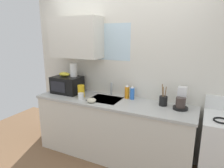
{
  "coord_description": "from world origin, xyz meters",
  "views": [
    {
      "loc": [
        1.19,
        -2.46,
        1.84
      ],
      "look_at": [
        0.0,
        0.0,
        1.15
      ],
      "focal_mm": 31.62,
      "sensor_mm": 36.0,
      "label": 1
    }
  ],
  "objects": [
    {
      "name": "kitchen_wall_assembly",
      "position": [
        -0.12,
        0.31,
        1.35
      ],
      "size": [
        3.12,
        0.42,
        2.5
      ],
      "color": "silver",
      "rests_on": "ground"
    },
    {
      "name": "small_bowl",
      "position": [
        -0.23,
        -0.2,
        0.93
      ],
      "size": [
        0.13,
        0.13,
        0.06
      ],
      "primitive_type": "ellipsoid",
      "color": "beige",
      "rests_on": "counter_unit"
    },
    {
      "name": "cereal_canister",
      "position": [
        -0.5,
        -0.05,
        0.99
      ],
      "size": [
        0.1,
        0.1,
        0.19
      ],
      "primitive_type": "cylinder",
      "color": "gold",
      "rests_on": "counter_unit"
    },
    {
      "name": "paper_towel_roll",
      "position": [
        -0.74,
        0.1,
        1.28
      ],
      "size": [
        0.11,
        0.11,
        0.22
      ],
      "primitive_type": "cylinder",
      "color": "white",
      "rests_on": "microwave"
    },
    {
      "name": "mug_white",
      "position": [
        -0.45,
        -0.14,
        0.95
      ],
      "size": [
        0.08,
        0.08,
        0.09
      ],
      "primitive_type": "cylinder",
      "color": "white",
      "rests_on": "counter_unit"
    },
    {
      "name": "counter_unit",
      "position": [
        -0.0,
        0.0,
        0.46
      ],
      "size": [
        2.35,
        0.63,
        0.9
      ],
      "color": "silver",
      "rests_on": "ground"
    },
    {
      "name": "banana_bunch",
      "position": [
        -0.89,
        0.05,
        1.2
      ],
      "size": [
        0.2,
        0.11,
        0.07
      ],
      "primitive_type": "ellipsoid",
      "color": "gold",
      "rests_on": "microwave"
    },
    {
      "name": "microwave",
      "position": [
        -0.84,
        0.05,
        1.04
      ],
      "size": [
        0.46,
        0.35,
        0.27
      ],
      "color": "black",
      "rests_on": "counter_unit"
    },
    {
      "name": "utensil_crock",
      "position": [
        0.71,
        0.12,
        0.97
      ],
      "size": [
        0.11,
        0.11,
        0.3
      ],
      "color": "black",
      "rests_on": "counter_unit"
    },
    {
      "name": "dish_soap_bottle_blue",
      "position": [
        0.24,
        0.19,
        1.0
      ],
      "size": [
        0.07,
        0.07,
        0.21
      ],
      "color": "blue",
      "rests_on": "counter_unit"
    },
    {
      "name": "coffee_maker",
      "position": [
        0.94,
        0.11,
        1.0
      ],
      "size": [
        0.19,
        0.21,
        0.28
      ],
      "color": "black",
      "rests_on": "counter_unit"
    },
    {
      "name": "dish_soap_bottle_orange",
      "position": [
        0.15,
        0.2,
        1.0
      ],
      "size": [
        0.07,
        0.07,
        0.21
      ],
      "color": "orange",
      "rests_on": "counter_unit"
    },
    {
      "name": "sink_faucet",
      "position": [
        -0.13,
        0.24,
        1.0
      ],
      "size": [
        0.03,
        0.03,
        0.21
      ],
      "primitive_type": "cylinder",
      "color": "#B2B5BA",
      "rests_on": "counter_unit"
    }
  ]
}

